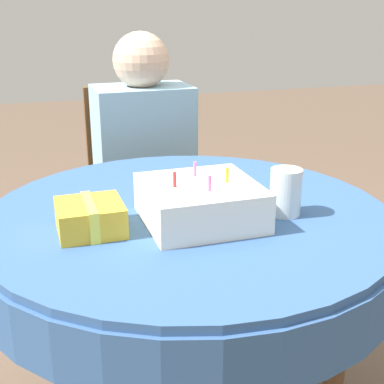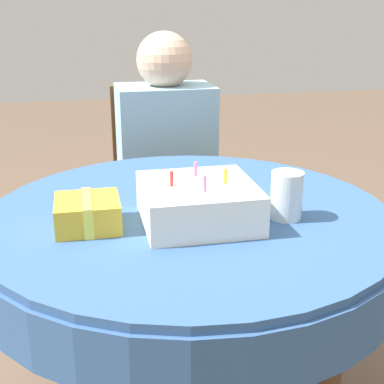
{
  "view_description": "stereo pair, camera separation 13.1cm",
  "coord_description": "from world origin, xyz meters",
  "px_view_note": "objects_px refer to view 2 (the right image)",
  "views": [
    {
      "loc": [
        -0.38,
        -1.2,
        1.22
      ],
      "look_at": [
        0.0,
        -0.02,
        0.78
      ],
      "focal_mm": 50.0,
      "sensor_mm": 36.0,
      "label": 1
    },
    {
      "loc": [
        -0.25,
        -1.23,
        1.22
      ],
      "look_at": [
        0.0,
        -0.02,
        0.78
      ],
      "focal_mm": 50.0,
      "sensor_mm": 36.0,
      "label": 2
    }
  ],
  "objects_px": {
    "person": "(167,148)",
    "drinking_glass": "(286,195)",
    "birthday_cake": "(198,203)",
    "gift_box": "(88,213)",
    "chair": "(163,187)"
  },
  "relations": [
    {
      "from": "chair",
      "to": "person",
      "type": "relative_size",
      "value": 0.8
    },
    {
      "from": "birthday_cake",
      "to": "chair",
      "type": "bearing_deg",
      "value": 86.17
    },
    {
      "from": "drinking_glass",
      "to": "person",
      "type": "bearing_deg",
      "value": 99.41
    },
    {
      "from": "birthday_cake",
      "to": "gift_box",
      "type": "distance_m",
      "value": 0.26
    },
    {
      "from": "person",
      "to": "drinking_glass",
      "type": "bearing_deg",
      "value": -81.52
    },
    {
      "from": "person",
      "to": "gift_box",
      "type": "height_order",
      "value": "person"
    },
    {
      "from": "birthday_cake",
      "to": "gift_box",
      "type": "relative_size",
      "value": 1.72
    },
    {
      "from": "chair",
      "to": "person",
      "type": "bearing_deg",
      "value": -90.0
    },
    {
      "from": "person",
      "to": "gift_box",
      "type": "relative_size",
      "value": 7.33
    },
    {
      "from": "gift_box",
      "to": "birthday_cake",
      "type": "bearing_deg",
      "value": -4.22
    },
    {
      "from": "chair",
      "to": "drinking_glass",
      "type": "height_order",
      "value": "chair"
    },
    {
      "from": "person",
      "to": "gift_box",
      "type": "distance_m",
      "value": 0.91
    },
    {
      "from": "chair",
      "to": "birthday_cake",
      "type": "bearing_deg",
      "value": -94.76
    },
    {
      "from": "gift_box",
      "to": "drinking_glass",
      "type": "bearing_deg",
      "value": -5.21
    },
    {
      "from": "person",
      "to": "drinking_glass",
      "type": "xyz_separation_m",
      "value": [
        0.15,
        -0.89,
        0.1
      ]
    }
  ]
}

